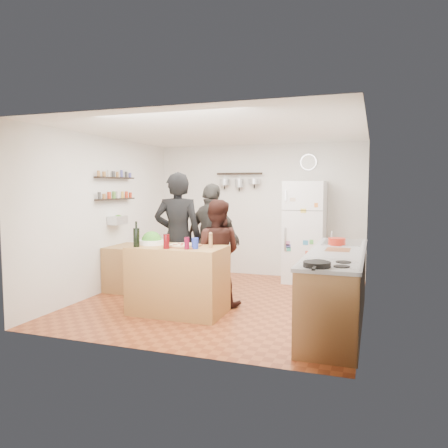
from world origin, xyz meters
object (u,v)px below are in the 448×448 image
at_px(salad_bowl, 152,242).
at_px(person_center, 216,253).
at_px(counter_run, 336,288).
at_px(prep_island, 178,280).
at_px(skillet, 317,264).
at_px(wall_clock, 308,162).
at_px(person_left, 178,238).
at_px(pepper_mill, 211,241).
at_px(red_bowl, 337,242).
at_px(side_table, 128,267).
at_px(salt_canister, 195,243).
at_px(person_back, 212,240).
at_px(wine_bottle, 136,237).
at_px(fridge, 305,232).

height_order(salad_bowl, person_center, person_center).
bearing_deg(counter_run, prep_island, -174.04).
bearing_deg(skillet, salad_bowl, 157.19).
bearing_deg(wall_clock, person_left, -123.96).
xyz_separation_m(pepper_mill, skillet, (1.50, -1.00, -0.04)).
distance_m(pepper_mill, red_bowl, 1.70).
xyz_separation_m(wall_clock, side_table, (-2.69, -1.86, -1.78)).
distance_m(salad_bowl, counter_run, 2.53).
distance_m(pepper_mill, salt_canister, 0.23).
bearing_deg(red_bowl, salt_canister, -152.91).
height_order(prep_island, counter_run, prep_island).
bearing_deg(side_table, pepper_mill, -27.05).
distance_m(salad_bowl, person_left, 0.52).
relative_size(salt_canister, red_bowl, 0.61).
bearing_deg(red_bowl, salad_bowl, -163.86).
relative_size(pepper_mill, salt_canister, 1.13).
bearing_deg(person_back, salt_canister, 119.35).
distance_m(prep_island, side_table, 1.70).
relative_size(prep_island, side_table, 1.56).
bearing_deg(prep_island, person_center, 57.12).
distance_m(wine_bottle, person_center, 1.17).
distance_m(skillet, red_bowl, 1.70).
bearing_deg(skillet, salt_canister, 153.40).
bearing_deg(wall_clock, salad_bowl, -121.67).
distance_m(salad_bowl, person_back, 1.14).
xyz_separation_m(prep_island, fridge, (1.30, 2.51, 0.45)).
bearing_deg(wine_bottle, red_bowl, 21.20).
relative_size(salad_bowl, side_table, 0.42).
distance_m(person_left, skillet, 2.66).
xyz_separation_m(wine_bottle, salt_canister, (0.80, 0.10, -0.06)).
distance_m(pepper_mill, person_left, 0.85).
xyz_separation_m(salt_canister, side_table, (-1.69, 1.11, -0.62)).
height_order(salad_bowl, person_left, person_left).
xyz_separation_m(prep_island, skillet, (1.95, -0.95, 0.49)).
bearing_deg(person_back, pepper_mill, 128.78).
xyz_separation_m(salt_canister, counter_run, (1.75, 0.33, -0.53)).
bearing_deg(counter_run, side_table, 167.33).
bearing_deg(fridge, counter_run, -71.94).
bearing_deg(fridge, wine_bottle, -123.41).
distance_m(person_center, side_table, 1.83).
distance_m(salt_canister, person_left, 0.86).
relative_size(person_back, skillet, 6.49).
height_order(prep_island, person_center, person_center).
distance_m(person_center, person_back, 0.61).
distance_m(wine_bottle, skillet, 2.56).
height_order(person_center, skillet, person_center).
bearing_deg(fridge, wall_clock, 90.00).
bearing_deg(person_left, side_table, -36.84).
bearing_deg(person_center, prep_island, 49.83).
relative_size(prep_island, pepper_mill, 7.87).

